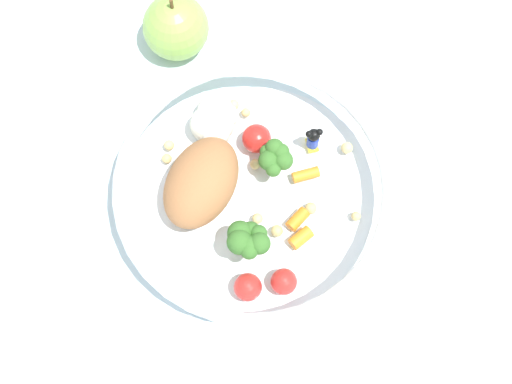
# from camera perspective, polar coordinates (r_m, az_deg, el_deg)

# --- Properties ---
(ground_plane) EXTENTS (2.40, 2.40, 0.00)m
(ground_plane) POSITION_cam_1_polar(r_m,az_deg,el_deg) (0.71, -0.12, 0.75)
(ground_plane) COLOR silver
(food_container) EXTENTS (0.26, 0.26, 0.06)m
(food_container) POSITION_cam_1_polar(r_m,az_deg,el_deg) (0.68, -0.97, 0.64)
(food_container) COLOR white
(food_container) RESTS_ON ground_plane
(loose_apple) EXTENTS (0.07, 0.07, 0.08)m
(loose_apple) POSITION_cam_1_polar(r_m,az_deg,el_deg) (0.76, -6.37, 12.85)
(loose_apple) COLOR #8CB74C
(loose_apple) RESTS_ON ground_plane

